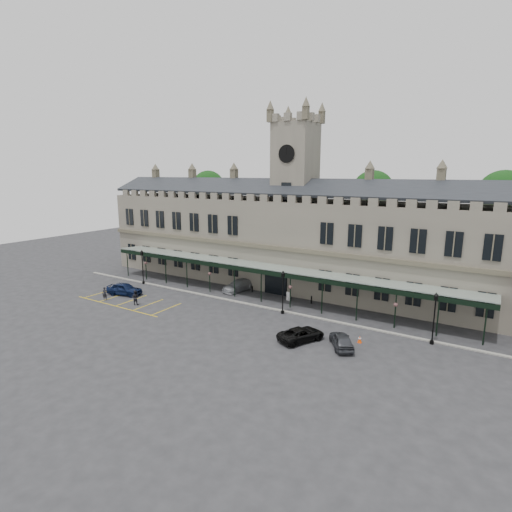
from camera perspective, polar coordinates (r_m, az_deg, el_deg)
The scene contains 22 objects.
ground at distance 44.00m, azimuth -4.17°, elevation -9.05°, with size 140.00×140.00×0.00m, color #29292B.
station_building at distance 55.53m, azimuth 5.40°, elevation 2.27°, with size 60.00×10.36×17.30m.
clock_tower at distance 54.89m, azimuth 5.57°, elevation 9.13°, with size 5.60×5.60×24.80m.
canopy at distance 49.16m, azimuth 0.90°, elevation -3.80°, with size 50.00×4.10×4.30m.
kerb at distance 48.26m, azimuth -0.31°, elevation -7.02°, with size 60.00×0.40×0.12m, color gray.
parking_markings at distance 52.10m, azimuth -17.82°, elevation -6.24°, with size 16.00×6.00×0.01m, color gold, non-canonical shape.
tree_behind_left at distance 74.38m, azimuth -6.81°, elevation 9.59°, with size 6.00×6.00×16.00m.
tree_behind_mid at distance 60.47m, azimuth 16.33°, elevation 8.69°, with size 6.00×6.00×16.00m.
tree_behind_right at distance 58.24m, azimuth 31.76°, elevation 7.29°, with size 6.00×6.00×16.00m.
lamp_post_left at distance 58.94m, azimuth -15.92°, elevation -1.08°, with size 0.47×0.47×4.96m.
lamp_post_mid at distance 44.87m, azimuth 3.85°, elevation -4.61°, with size 0.48×0.48×5.03m.
lamp_post_right at distance 40.45m, azimuth 24.15°, elevation -7.53°, with size 0.48×0.48×5.03m.
traffic_cone at distance 39.48m, azimuth 14.59°, elevation -11.46°, with size 0.41×0.41×0.65m.
sign_board at distance 50.03m, azimuth 4.66°, elevation -5.79°, with size 0.64×0.20×1.11m.
bollard_left at distance 53.40m, azimuth -0.54°, elevation -4.75°, with size 0.14×0.14×0.81m, color black.
bollard_right at distance 49.30m, azimuth 7.92°, elevation -6.22°, with size 0.17×0.17×0.95m, color black.
car_left_a at distance 54.91m, azimuth -18.29°, elevation -4.48°, with size 1.88×4.67×1.59m, color #0D183A.
car_taxi at distance 54.03m, azimuth -2.44°, elevation -4.19°, with size 2.09×5.15×1.50m, color #A8ABB1.
car_van at distance 38.77m, azimuth 6.48°, elevation -11.04°, with size 2.16×4.69×1.30m, color black.
car_right_a at distance 37.96m, azimuth 12.11°, elevation -11.68°, with size 1.64×4.09×1.39m, color #34363B.
person_a at distance 53.41m, azimuth -20.80°, elevation -5.06°, with size 0.61×0.40×1.69m, color black.
person_b at distance 50.42m, azimuth -16.86°, elevation -5.71°, with size 0.88×0.68×1.80m, color black.
Camera 1 is at (24.26, -33.17, 15.72)m, focal length 28.00 mm.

